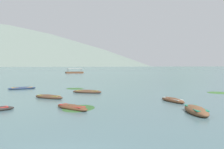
# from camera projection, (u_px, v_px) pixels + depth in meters

# --- Properties ---
(ground_plane) EXTENTS (6000.00, 6000.00, 0.00)m
(ground_plane) POSITION_uv_depth(u_px,v_px,m) (114.00, 66.00, 1506.68)
(ground_plane) COLOR slate
(mountain_1) EXTENTS (2284.05, 2284.05, 522.84)m
(mountain_1) POSITION_uv_depth(u_px,v_px,m) (13.00, 30.00, 1696.77)
(mountain_1) COLOR slate
(mountain_1) RESTS_ON ground
(mountain_2) EXTENTS (1904.75, 1904.75, 500.89)m
(mountain_2) POSITION_uv_depth(u_px,v_px,m) (101.00, 37.00, 2029.55)
(mountain_2) COLOR #56665B
(mountain_2) RESTS_ON ground
(mountain_3) EXTENTS (964.69, 964.69, 350.28)m
(mountain_3) POSITION_uv_depth(u_px,v_px,m) (179.00, 45.00, 1918.96)
(mountain_3) COLOR #56665B
(mountain_3) RESTS_ON ground
(rowboat_0) EXTENTS (2.15, 3.51, 0.50)m
(rowboat_0) POSITION_uv_depth(u_px,v_px,m) (173.00, 100.00, 22.68)
(rowboat_0) COLOR brown
(rowboat_0) RESTS_ON ground
(rowboat_2) EXTENTS (3.32, 2.97, 0.50)m
(rowboat_2) POSITION_uv_depth(u_px,v_px,m) (72.00, 107.00, 18.73)
(rowboat_2) COLOR brown
(rowboat_2) RESTS_ON ground
(rowboat_5) EXTENTS (1.31, 3.68, 0.68)m
(rowboat_5) POSITION_uv_depth(u_px,v_px,m) (196.00, 111.00, 17.13)
(rowboat_5) COLOR brown
(rowboat_5) RESTS_ON ground
(rowboat_7) EXTENTS (3.90, 2.85, 0.45)m
(rowboat_7) POSITION_uv_depth(u_px,v_px,m) (22.00, 88.00, 34.75)
(rowboat_7) COLOR navy
(rowboat_7) RESTS_ON ground
(rowboat_8) EXTENTS (3.69, 2.41, 0.52)m
(rowboat_8) POSITION_uv_depth(u_px,v_px,m) (49.00, 97.00, 24.97)
(rowboat_8) COLOR #4C3323
(rowboat_8) RESTS_ON ground
(rowboat_9) EXTENTS (4.03, 1.94, 0.51)m
(rowboat_9) POSITION_uv_depth(u_px,v_px,m) (87.00, 92.00, 30.01)
(rowboat_9) COLOR #4C3323
(rowboat_9) RESTS_ON ground
(ferry_0) EXTENTS (8.53, 5.83, 2.54)m
(ferry_0) POSITION_uv_depth(u_px,v_px,m) (74.00, 72.00, 107.70)
(ferry_0) COLOR brown
(ferry_0) RESTS_ON ground
(weed_patch_2) EXTENTS (3.79, 3.77, 0.14)m
(weed_patch_2) POSITION_uv_depth(u_px,v_px,m) (218.00, 93.00, 30.12)
(weed_patch_2) COLOR #38662D
(weed_patch_2) RESTS_ON ground
(weed_patch_3) EXTENTS (3.20, 3.89, 0.14)m
(weed_patch_3) POSITION_uv_depth(u_px,v_px,m) (79.00, 108.00, 19.18)
(weed_patch_3) COLOR #2D5628
(weed_patch_3) RESTS_ON ground
(weed_patch_5) EXTENTS (3.70, 3.62, 0.14)m
(weed_patch_5) POSITION_uv_depth(u_px,v_px,m) (75.00, 89.00, 35.47)
(weed_patch_5) COLOR #2D5628
(weed_patch_5) RESTS_ON ground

